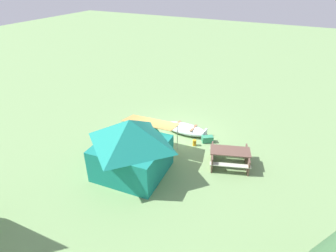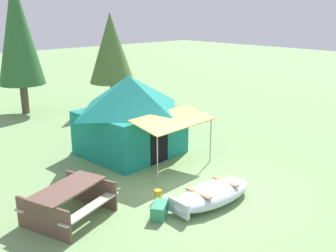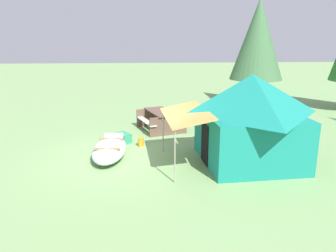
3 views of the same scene
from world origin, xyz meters
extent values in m
plane|color=#759B5F|center=(0.00, 0.00, 0.00)|extent=(80.00, 80.00, 0.00)
ellipsoid|color=silver|center=(-0.23, -0.68, 0.24)|extent=(2.53, 1.13, 0.48)
ellipsoid|color=#444A4C|center=(-0.23, -0.68, 0.28)|extent=(2.33, 1.00, 0.17)
cube|color=olive|center=(0.27, -0.70, 0.44)|extent=(0.17, 0.80, 0.04)
cube|color=olive|center=(-0.73, -0.66, 0.44)|extent=(0.17, 0.80, 0.04)
cube|color=silver|center=(-1.38, -0.64, 0.26)|extent=(0.10, 0.67, 0.36)
cube|color=#177F71|center=(0.49, 3.58, 0.76)|extent=(3.05, 2.91, 1.52)
pyramid|color=#177F71|center=(0.49, 3.58, 2.09)|extent=(3.30, 3.14, 1.15)
cube|color=black|center=(0.58, 2.22, 0.64)|extent=(0.76, 0.08, 1.21)
cube|color=tan|center=(0.62, 1.63, 1.57)|extent=(2.66, 1.37, 0.26)
cylinder|color=gray|center=(1.86, 1.21, 0.72)|extent=(0.04, 0.04, 1.44)
cylinder|color=gray|center=(-0.55, 1.04, 0.72)|extent=(0.04, 0.04, 1.44)
cube|color=brown|center=(-3.25, 1.11, 0.77)|extent=(1.98, 1.38, 0.04)
cube|color=beige|center=(-3.05, 0.50, 0.44)|extent=(1.80, 0.82, 0.04)
cube|color=beige|center=(-3.46, 1.71, 0.44)|extent=(1.80, 0.82, 0.04)
cube|color=brown|center=(-4.02, 0.85, 0.38)|extent=(0.55, 1.48, 0.75)
cube|color=brown|center=(-2.49, 1.36, 0.38)|extent=(0.55, 1.48, 0.75)
cube|color=#308A63|center=(-1.68, -0.30, 0.17)|extent=(0.65, 0.58, 0.35)
cylinder|color=orange|center=(-1.19, 0.30, 0.16)|extent=(0.24, 0.24, 0.32)
cylinder|color=brown|center=(-7.90, 6.50, 0.73)|extent=(0.20, 0.20, 1.47)
cone|color=#3D663F|center=(-7.90, 6.50, 3.57)|extent=(2.81, 2.81, 4.21)
camera|label=1|loc=(-5.50, 11.94, 8.06)|focal=30.11mm
camera|label=2|loc=(-7.19, -6.47, 4.69)|focal=41.89mm
camera|label=3|loc=(9.83, 0.47, 3.69)|focal=35.43mm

